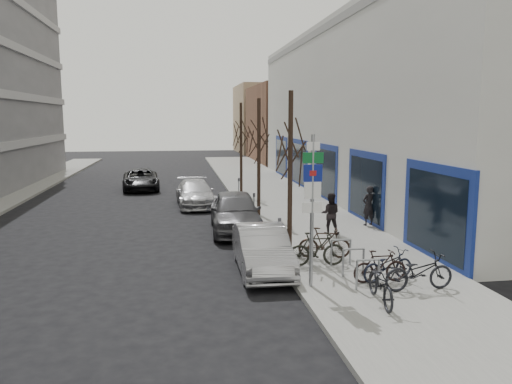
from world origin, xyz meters
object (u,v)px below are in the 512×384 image
object	(u,v)px
bike_near_right	(380,266)
bike_far_curb	(419,269)
tree_far	(241,127)
bike_far_inner	(325,243)
meter_back	(239,187)
meter_mid	(254,204)
pedestrian_far	(330,213)
meter_front	(279,233)
parked_car_front	(262,249)
highway_sign_pole	(312,201)
parked_car_mid	(235,212)
lane_car	(141,179)
pedestrian_near	(368,206)
tree_near	(291,134)
parked_car_back	(195,193)
bike_mid_inner	(317,249)
bike_mid_curb	(388,262)
bike_near_left	(381,281)
tree_mid	(259,129)
bike_rack	(353,259)

from	to	relation	value
bike_near_right	bike_far_curb	world-z (taller)	bike_far_curb
tree_far	bike_far_inner	world-z (taller)	tree_far
meter_back	bike_far_inner	xyz separation A→B (m)	(1.38, -11.46, -0.25)
meter_mid	pedestrian_far	xyz separation A→B (m)	(2.58, -2.67, 0.04)
meter_front	parked_car_front	size ratio (longest dim) A/B	0.30
highway_sign_pole	parked_car_mid	size ratio (longest dim) A/B	0.86
lane_car	pedestrian_near	distance (m)	16.79
tree_far	pedestrian_near	xyz separation A→B (m)	(4.19, -9.41, -3.12)
tree_near	parked_car_back	bearing A→B (deg)	105.30
meter_front	bike_far_inner	distance (m)	1.48
meter_mid	bike_mid_inner	distance (m)	6.82
bike_far_curb	meter_back	bearing A→B (deg)	8.55
meter_front	bike_near_right	world-z (taller)	meter_front
bike_mid_curb	bike_far_curb	world-z (taller)	bike_far_curb
bike_mid_inner	meter_front	bearing A→B (deg)	38.33
tree_far	bike_mid_curb	distance (m)	16.86
parked_car_mid	bike_far_inner	bearing A→B (deg)	-62.10
bike_far_curb	pedestrian_near	distance (m)	8.03
highway_sign_pole	parked_car_front	size ratio (longest dim) A/B	1.00
bike_near_left	parked_car_back	size ratio (longest dim) A/B	0.39
tree_near	tree_mid	bearing A→B (deg)	90.00
bike_far_inner	parked_car_mid	world-z (taller)	parked_car_mid
pedestrian_near	parked_car_mid	bearing A→B (deg)	-24.12
tree_mid	bike_near_left	xyz separation A→B (m)	(1.15, -11.48, -3.39)
meter_front	parked_car_mid	distance (m)	4.49
bike_far_curb	meter_mid	bearing A→B (deg)	14.92
bike_far_inner	bike_far_curb	bearing A→B (deg)	-143.33
highway_sign_pole	bike_far_curb	xyz separation A→B (m)	(2.70, -0.75, -1.73)
meter_front	meter_back	xyz separation A→B (m)	(0.00, 11.00, 0.00)
meter_front	parked_car_mid	world-z (taller)	parked_car_mid
parked_car_front	bike_near_left	bearing A→B (deg)	-54.73
bike_mid_inner	lane_car	distance (m)	19.73
parked_car_back	tree_near	bearing A→B (deg)	-77.78
bike_far_curb	lane_car	distance (m)	22.79
highway_sign_pole	bike_near_right	world-z (taller)	highway_sign_pole
tree_far	parked_car_front	world-z (taller)	tree_far
meter_mid	bike_near_left	world-z (taller)	meter_mid
tree_near	parked_car_back	size ratio (longest dim) A/B	1.18
bike_mid_curb	parked_car_front	world-z (taller)	parked_car_front
meter_mid	pedestrian_near	distance (m)	4.85
meter_mid	bike_far_curb	size ratio (longest dim) A/B	0.67
bike_far_curb	parked_car_mid	world-z (taller)	parked_car_mid
meter_mid	lane_car	distance (m)	13.13
bike_far_curb	bike_far_inner	bearing A→B (deg)	22.62
lane_car	tree_near	bearing A→B (deg)	-74.93
meter_back	pedestrian_near	xyz separation A→B (m)	(4.64, -6.91, 0.07)
pedestrian_near	bike_mid_curb	bearing A→B (deg)	51.78
tree_far	pedestrian_near	world-z (taller)	tree_far
bike_rack	tree_near	distance (m)	4.66
bike_rack	tree_near	bearing A→B (deg)	112.48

